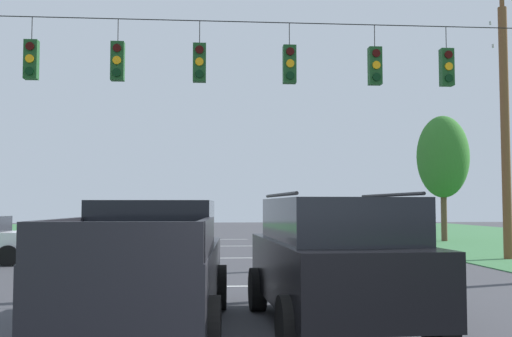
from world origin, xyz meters
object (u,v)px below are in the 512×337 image
at_px(suv_black, 334,258).
at_px(tree_roadside_right, 443,157).
at_px(pickup_truck, 149,265).
at_px(overhead_signal_span, 243,117).
at_px(utility_pole_mid_right, 505,125).

relative_size(suv_black, tree_roadside_right, 0.75).
bearing_deg(pickup_truck, overhead_signal_span, 72.26).
bearing_deg(tree_roadside_right, overhead_signal_span, -125.83).
xyz_separation_m(overhead_signal_span, pickup_truck, (-1.73, -5.42, -3.09)).
xyz_separation_m(overhead_signal_span, utility_pole_mid_right, (9.49, 5.46, 0.64)).
distance_m(overhead_signal_span, pickup_truck, 6.47).
xyz_separation_m(suv_black, tree_roadside_right, (10.24, 21.21, 3.31)).
distance_m(pickup_truck, tree_roadside_right, 25.04).
bearing_deg(overhead_signal_span, utility_pole_mid_right, 29.95).
relative_size(utility_pole_mid_right, tree_roadside_right, 1.47).
xyz_separation_m(overhead_signal_span, tree_roadside_right, (11.32, 15.68, 0.32)).
bearing_deg(utility_pole_mid_right, overhead_signal_span, -150.05).
relative_size(overhead_signal_span, tree_roadside_right, 2.67).
height_order(utility_pole_mid_right, tree_roadside_right, utility_pole_mid_right).
xyz_separation_m(overhead_signal_span, suv_black, (1.08, -5.53, -2.99)).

